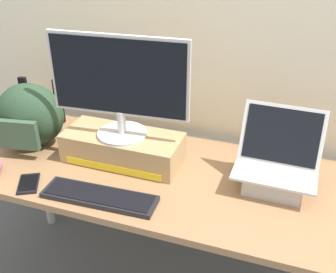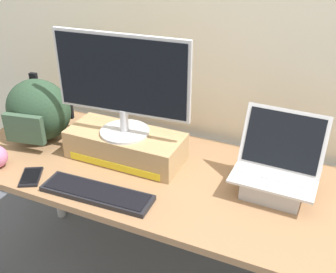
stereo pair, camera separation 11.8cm
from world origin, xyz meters
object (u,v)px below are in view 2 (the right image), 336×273
open_laptop (275,177)px  desktop_monitor (122,83)px  messenger_backpack (38,110)px  external_keyboard (97,193)px  cell_phone (31,177)px  toner_box_yellow (126,146)px

open_laptop → desktop_monitor: bearing=-176.9°
desktop_monitor → messenger_backpack: bearing=175.8°
desktop_monitor → external_keyboard: 0.45m
messenger_backpack → cell_phone: (0.17, -0.29, -0.14)m
open_laptop → cell_phone: 0.98m
desktop_monitor → open_laptop: 0.71m
desktop_monitor → cell_phone: 0.54m
toner_box_yellow → open_laptop: 0.65m
toner_box_yellow → messenger_backpack: size_ratio=1.47×
desktop_monitor → open_laptop: desktop_monitor is taller
desktop_monitor → external_keyboard: (0.03, -0.28, -0.35)m
desktop_monitor → cell_phone: (-0.28, -0.29, -0.35)m
open_laptop → cell_phone: open_laptop is taller
open_laptop → cell_phone: bearing=-160.1°
cell_phone → external_keyboard: bearing=-26.3°
open_laptop → external_keyboard: open_laptop is taller
desktop_monitor → cell_phone: desktop_monitor is taller
toner_box_yellow → open_laptop: open_laptop is taller
toner_box_yellow → external_keyboard: size_ratio=1.13×
desktop_monitor → cell_phone: size_ratio=3.78×
external_keyboard → messenger_backpack: 0.57m
open_laptop → external_keyboard: bearing=-152.6°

